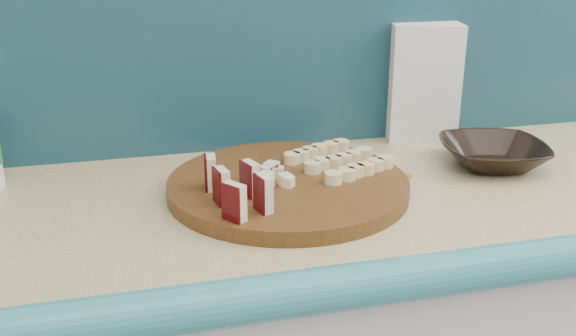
# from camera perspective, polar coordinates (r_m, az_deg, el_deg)

# --- Properties ---
(backsplash) EXTENTS (2.20, 0.02, 0.50)m
(backsplash) POSITION_cam_1_polar(r_m,az_deg,el_deg) (1.38, 8.67, 12.77)
(backsplash) COLOR teal
(backsplash) RESTS_ON kitchen_counter
(cutting_board) EXTENTS (0.55, 0.55, 0.03)m
(cutting_board) POSITION_cam_1_polar(r_m,az_deg,el_deg) (1.11, -0.00, -1.60)
(cutting_board) COLOR #44240E
(cutting_board) RESTS_ON kitchen_counter
(apple_wedges) EXTENTS (0.10, 0.17, 0.06)m
(apple_wedges) POSITION_cam_1_polar(r_m,az_deg,el_deg) (1.00, -4.70, -1.64)
(apple_wedges) COLOR beige
(apple_wedges) RESTS_ON cutting_board
(apple_chunks) EXTENTS (0.06, 0.07, 0.02)m
(apple_chunks) POSITION_cam_1_polar(r_m,az_deg,el_deg) (1.09, -1.06, -0.78)
(apple_chunks) COLOR #F9EFC7
(apple_chunks) RESTS_ON cutting_board
(banana_slices) EXTENTS (0.20, 0.20, 0.02)m
(banana_slices) POSITION_cam_1_polar(r_m,az_deg,el_deg) (1.17, 4.44, 0.71)
(banana_slices) COLOR beige
(banana_slices) RESTS_ON cutting_board
(brown_bowl) EXTENTS (0.23, 0.23, 0.05)m
(brown_bowl) POSITION_cam_1_polar(r_m,az_deg,el_deg) (1.29, 17.76, 1.17)
(brown_bowl) COLOR black
(brown_bowl) RESTS_ON kitchen_counter
(flour_bag) EXTENTS (0.16, 0.13, 0.25)m
(flour_bag) POSITION_cam_1_polar(r_m,az_deg,el_deg) (1.41, 11.85, 7.52)
(flour_bag) COLOR white
(flour_bag) RESTS_ON kitchen_counter
(banana_peel) EXTENTS (0.24, 0.19, 0.01)m
(banana_peel) POSITION_cam_1_polar(r_m,az_deg,el_deg) (1.21, 4.12, -0.23)
(banana_peel) COLOR gold
(banana_peel) RESTS_ON kitchen_counter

